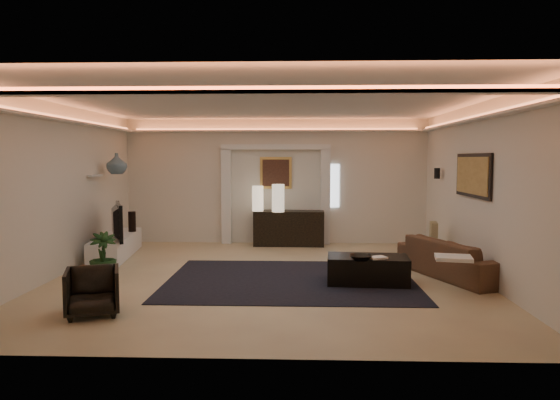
{
  "coord_description": "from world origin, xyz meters",
  "views": [
    {
      "loc": [
        0.52,
        -8.4,
        1.99
      ],
      "look_at": [
        0.2,
        0.6,
        1.25
      ],
      "focal_mm": 32.7,
      "sensor_mm": 36.0,
      "label": 1
    }
  ],
  "objects_px": {
    "console": "(289,228)",
    "armchair": "(93,291)",
    "coffee_table": "(368,271)",
    "sofa": "(455,258)"
  },
  "relations": [
    {
      "from": "console",
      "to": "armchair",
      "type": "distance_m",
      "value": 5.79
    },
    {
      "from": "console",
      "to": "armchair",
      "type": "bearing_deg",
      "value": -113.75
    },
    {
      "from": "console",
      "to": "coffee_table",
      "type": "xyz_separation_m",
      "value": [
        1.32,
        -3.5,
        -0.2
      ]
    },
    {
      "from": "console",
      "to": "sofa",
      "type": "distance_m",
      "value": 4.12
    },
    {
      "from": "armchair",
      "to": "console",
      "type": "bearing_deg",
      "value": 45.65
    },
    {
      "from": "armchair",
      "to": "coffee_table",
      "type": "bearing_deg",
      "value": 5.52
    },
    {
      "from": "console",
      "to": "sofa",
      "type": "bearing_deg",
      "value": -45.69
    },
    {
      "from": "sofa",
      "to": "coffee_table",
      "type": "bearing_deg",
      "value": 86.99
    },
    {
      "from": "console",
      "to": "armchair",
      "type": "height_order",
      "value": "console"
    },
    {
      "from": "sofa",
      "to": "coffee_table",
      "type": "relative_size",
      "value": 1.71
    }
  ]
}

